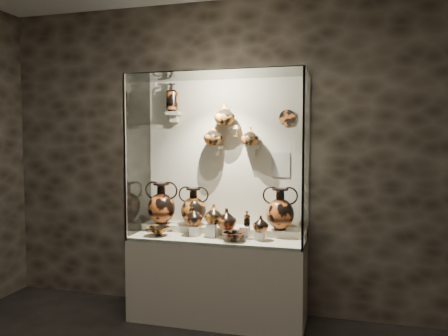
# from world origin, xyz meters

# --- Properties ---
(wall_back) EXTENTS (5.00, 0.02, 3.20)m
(wall_back) POSITION_xyz_m (0.00, 2.50, 1.60)
(wall_back) COLOR #2D251C
(wall_back) RESTS_ON ground
(plinth) EXTENTS (1.70, 0.60, 0.80)m
(plinth) POSITION_xyz_m (0.00, 2.18, 0.40)
(plinth) COLOR beige
(plinth) RESTS_ON floor
(front_tier) EXTENTS (1.68, 0.58, 0.03)m
(front_tier) POSITION_xyz_m (0.00, 2.18, 0.82)
(front_tier) COLOR beige
(front_tier) RESTS_ON plinth
(rear_tier) EXTENTS (1.70, 0.25, 0.10)m
(rear_tier) POSITION_xyz_m (0.00, 2.35, 0.85)
(rear_tier) COLOR beige
(rear_tier) RESTS_ON plinth
(back_panel) EXTENTS (1.70, 0.03, 1.60)m
(back_panel) POSITION_xyz_m (0.00, 2.50, 1.60)
(back_panel) COLOR beige
(back_panel) RESTS_ON plinth
(glass_front) EXTENTS (1.70, 0.01, 1.60)m
(glass_front) POSITION_xyz_m (0.00, 1.88, 1.60)
(glass_front) COLOR white
(glass_front) RESTS_ON plinth
(glass_left) EXTENTS (0.01, 0.60, 1.60)m
(glass_left) POSITION_xyz_m (-0.85, 2.18, 1.60)
(glass_left) COLOR white
(glass_left) RESTS_ON plinth
(glass_right) EXTENTS (0.01, 0.60, 1.60)m
(glass_right) POSITION_xyz_m (0.85, 2.18, 1.60)
(glass_right) COLOR white
(glass_right) RESTS_ON plinth
(glass_top) EXTENTS (1.70, 0.60, 0.01)m
(glass_top) POSITION_xyz_m (0.00, 2.18, 2.40)
(glass_top) COLOR white
(glass_top) RESTS_ON back_panel
(frame_post_left) EXTENTS (0.02, 0.02, 1.60)m
(frame_post_left) POSITION_xyz_m (-0.84, 1.89, 1.60)
(frame_post_left) COLOR gray
(frame_post_left) RESTS_ON plinth
(frame_post_right) EXTENTS (0.02, 0.02, 1.60)m
(frame_post_right) POSITION_xyz_m (0.84, 1.89, 1.60)
(frame_post_right) COLOR gray
(frame_post_right) RESTS_ON plinth
(pedestal_a) EXTENTS (0.09, 0.09, 0.10)m
(pedestal_a) POSITION_xyz_m (-0.22, 2.13, 0.88)
(pedestal_a) COLOR silver
(pedestal_a) RESTS_ON front_tier
(pedestal_b) EXTENTS (0.09, 0.09, 0.13)m
(pedestal_b) POSITION_xyz_m (-0.05, 2.13, 0.90)
(pedestal_b) COLOR silver
(pedestal_b) RESTS_ON front_tier
(pedestal_c) EXTENTS (0.09, 0.09, 0.09)m
(pedestal_c) POSITION_xyz_m (0.12, 2.13, 0.88)
(pedestal_c) COLOR silver
(pedestal_c) RESTS_ON front_tier
(pedestal_d) EXTENTS (0.09, 0.09, 0.12)m
(pedestal_d) POSITION_xyz_m (0.28, 2.13, 0.89)
(pedestal_d) COLOR silver
(pedestal_d) RESTS_ON front_tier
(pedestal_e) EXTENTS (0.09, 0.09, 0.08)m
(pedestal_e) POSITION_xyz_m (0.42, 2.13, 0.87)
(pedestal_e) COLOR silver
(pedestal_e) RESTS_ON front_tier
(bracket_ul) EXTENTS (0.14, 0.12, 0.04)m
(bracket_ul) POSITION_xyz_m (-0.55, 2.42, 2.05)
(bracket_ul) COLOR beige
(bracket_ul) RESTS_ON back_panel
(bracket_ca) EXTENTS (0.14, 0.12, 0.04)m
(bracket_ca) POSITION_xyz_m (-0.10, 2.42, 1.70)
(bracket_ca) COLOR beige
(bracket_ca) RESTS_ON back_panel
(bracket_cb) EXTENTS (0.10, 0.12, 0.04)m
(bracket_cb) POSITION_xyz_m (0.10, 2.42, 1.90)
(bracket_cb) COLOR beige
(bracket_cb) RESTS_ON back_panel
(bracket_cc) EXTENTS (0.14, 0.12, 0.04)m
(bracket_cc) POSITION_xyz_m (0.28, 2.42, 1.70)
(bracket_cc) COLOR beige
(bracket_cc) RESTS_ON back_panel
(amphora_left) EXTENTS (0.42, 0.42, 0.43)m
(amphora_left) POSITION_xyz_m (-0.65, 2.30, 1.11)
(amphora_left) COLOR #AD4F21
(amphora_left) RESTS_ON rear_tier
(amphora_mid) EXTENTS (0.35, 0.35, 0.39)m
(amphora_mid) POSITION_xyz_m (-0.30, 2.32, 1.09)
(amphora_mid) COLOR #C36C22
(amphora_mid) RESTS_ON rear_tier
(amphora_right) EXTENTS (0.38, 0.38, 0.41)m
(amphora_right) POSITION_xyz_m (0.59, 2.31, 1.11)
(amphora_right) COLOR #AD4F21
(amphora_right) RESTS_ON rear_tier
(jug_a) EXTENTS (0.19, 0.19, 0.19)m
(jug_a) POSITION_xyz_m (-0.24, 2.15, 1.02)
(jug_a) COLOR #AD4F21
(jug_a) RESTS_ON pedestal_a
(jug_b) EXTENTS (0.21, 0.21, 0.19)m
(jug_b) POSITION_xyz_m (-0.03, 2.15, 1.05)
(jug_b) COLOR #C36C22
(jug_b) RESTS_ON pedestal_b
(jug_c) EXTENTS (0.24, 0.24, 0.20)m
(jug_c) POSITION_xyz_m (0.10, 2.12, 1.02)
(jug_c) COLOR #AD4F21
(jug_c) RESTS_ON pedestal_c
(jug_e) EXTENTS (0.19, 0.19, 0.15)m
(jug_e) POSITION_xyz_m (0.43, 2.11, 0.99)
(jug_e) COLOR #AD4F21
(jug_e) RESTS_ON pedestal_e
(lekythos_small) EXTENTS (0.09, 0.09, 0.17)m
(lekythos_small) POSITION_xyz_m (0.30, 2.15, 1.03)
(lekythos_small) COLOR #C36C22
(lekythos_small) RESTS_ON pedestal_d
(kylix_left) EXTENTS (0.34, 0.32, 0.11)m
(kylix_left) POSITION_xyz_m (-0.57, 2.05, 0.89)
(kylix_left) COLOR #C36C22
(kylix_left) RESTS_ON front_tier
(kylix_right) EXTENTS (0.28, 0.25, 0.10)m
(kylix_right) POSITION_xyz_m (0.20, 2.01, 0.88)
(kylix_right) COLOR #AD4F21
(kylix_right) RESTS_ON front_tier
(lekythos_tall) EXTENTS (0.15, 0.15, 0.33)m
(lekythos_tall) POSITION_xyz_m (-0.56, 2.40, 2.23)
(lekythos_tall) COLOR #AD4F21
(lekythos_tall) RESTS_ON bracket_ul
(ovoid_vase_a) EXTENTS (0.23, 0.23, 0.20)m
(ovoid_vase_a) POSITION_xyz_m (-0.11, 2.37, 1.82)
(ovoid_vase_a) COLOR #C36C22
(ovoid_vase_a) RESTS_ON bracket_ca
(ovoid_vase_b) EXTENTS (0.25, 0.25, 0.22)m
(ovoid_vase_b) POSITION_xyz_m (0.02, 2.36, 2.03)
(ovoid_vase_b) COLOR #C36C22
(ovoid_vase_b) RESTS_ON bracket_cb
(ovoid_vase_c) EXTENTS (0.19, 0.19, 0.18)m
(ovoid_vase_c) POSITION_xyz_m (0.28, 2.38, 1.81)
(ovoid_vase_c) COLOR #C36C22
(ovoid_vase_c) RESTS_ON bracket_cc
(wall_plate) EXTENTS (0.16, 0.02, 0.16)m
(wall_plate) POSITION_xyz_m (0.63, 2.47, 1.99)
(wall_plate) COLOR #C05F25
(wall_plate) RESTS_ON back_panel
(info_placard) EXTENTS (0.19, 0.01, 0.25)m
(info_placard) POSITION_xyz_m (0.57, 2.47, 1.52)
(info_placard) COLOR beige
(info_placard) RESTS_ON back_panel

